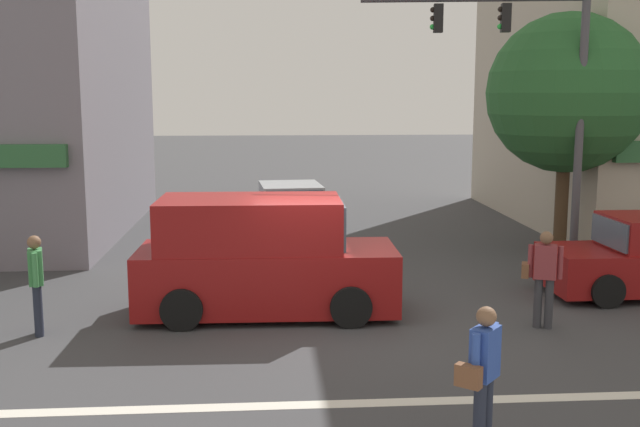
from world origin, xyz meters
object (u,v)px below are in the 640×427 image
object	(u,v)px
traffic_light_mast	(536,83)
pedestrian_mid_crossing	(543,273)
street_tree	(567,94)
van_approaching_near	(262,259)
sedan_waiting_far	(291,217)
pedestrian_far_side	(36,279)
pedestrian_foreground_with_bag	(483,371)

from	to	relation	value
traffic_light_mast	pedestrian_mid_crossing	distance (m)	5.37
street_tree	van_approaching_near	distance (m)	9.04
van_approaching_near	sedan_waiting_far	distance (m)	6.48
van_approaching_near	pedestrian_far_side	distance (m)	3.80
sedan_waiting_far	pedestrian_foreground_with_bag	xyz separation A→B (m)	(1.70, -11.97, 0.24)
traffic_light_mast	sedan_waiting_far	world-z (taller)	traffic_light_mast
pedestrian_foreground_with_bag	pedestrian_far_side	bearing A→B (deg)	143.21
pedestrian_mid_crossing	pedestrian_far_side	xyz separation A→B (m)	(-8.41, 0.22, -0.00)
sedan_waiting_far	traffic_light_mast	bearing A→B (deg)	-33.85
pedestrian_mid_crossing	pedestrian_far_side	bearing A→B (deg)	178.51
street_tree	pedestrian_foreground_with_bag	world-z (taller)	street_tree
traffic_light_mast	street_tree	bearing A→B (deg)	49.20
pedestrian_far_side	traffic_light_mast	bearing A→B (deg)	22.01
street_tree	van_approaching_near	xyz separation A→B (m)	(-7.29, -4.47, -2.94)
traffic_light_mast	pedestrian_far_side	distance (m)	10.89
sedan_waiting_far	pedestrian_far_side	bearing A→B (deg)	-120.79
pedestrian_foreground_with_bag	traffic_light_mast	bearing A→B (deg)	67.34
street_tree	traffic_light_mast	bearing A→B (deg)	-130.80
pedestrian_foreground_with_bag	pedestrian_mid_crossing	xyz separation A→B (m)	(2.30, 4.35, 0.00)
sedan_waiting_far	pedestrian_far_side	size ratio (longest dim) A/B	2.53
pedestrian_foreground_with_bag	pedestrian_mid_crossing	distance (m)	4.92
pedestrian_mid_crossing	traffic_light_mast	bearing A→B (deg)	73.35
van_approaching_near	pedestrian_mid_crossing	world-z (taller)	van_approaching_near
street_tree	pedestrian_far_side	xyz separation A→B (m)	(-10.97, -5.43, -3.00)
sedan_waiting_far	pedestrian_mid_crossing	bearing A→B (deg)	-62.32
traffic_light_mast	sedan_waiting_far	xyz separation A→B (m)	(-5.23, 3.51, -3.46)
street_tree	van_approaching_near	size ratio (longest dim) A/B	1.27
traffic_light_mast	pedestrian_mid_crossing	world-z (taller)	traffic_light_mast
street_tree	traffic_light_mast	distance (m)	2.05
sedan_waiting_far	pedestrian_foreground_with_bag	size ratio (longest dim) A/B	2.53
street_tree	sedan_waiting_far	xyz separation A→B (m)	(-6.56, 1.97, -3.23)
street_tree	pedestrian_mid_crossing	size ratio (longest dim) A/B	3.51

